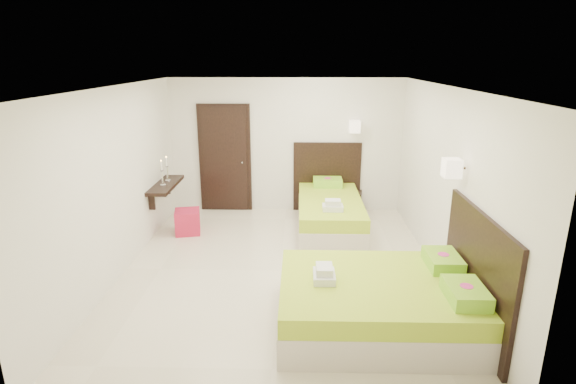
{
  "coord_description": "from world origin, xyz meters",
  "views": [
    {
      "loc": [
        0.26,
        -5.89,
        2.97
      ],
      "look_at": [
        0.1,
        0.3,
        1.1
      ],
      "focal_mm": 28.0,
      "sensor_mm": 36.0,
      "label": 1
    }
  ],
  "objects_px": {
    "bed_double": "(384,300)",
    "ottoman": "(188,222)",
    "bed_single": "(330,211)",
    "nightstand": "(349,201)"
  },
  "relations": [
    {
      "from": "bed_double",
      "to": "ottoman",
      "type": "bearing_deg",
      "value": 136.48
    },
    {
      "from": "bed_single",
      "to": "nightstand",
      "type": "distance_m",
      "value": 1.03
    },
    {
      "from": "nightstand",
      "to": "bed_single",
      "type": "bearing_deg",
      "value": -105.33
    },
    {
      "from": "ottoman",
      "to": "bed_single",
      "type": "bearing_deg",
      "value": 7.19
    },
    {
      "from": "nightstand",
      "to": "ottoman",
      "type": "bearing_deg",
      "value": -146.57
    },
    {
      "from": "bed_single",
      "to": "bed_double",
      "type": "bearing_deg",
      "value": -82.22
    },
    {
      "from": "nightstand",
      "to": "ottoman",
      "type": "relative_size",
      "value": 1.14
    },
    {
      "from": "ottoman",
      "to": "bed_double",
      "type": "bearing_deg",
      "value": -43.52
    },
    {
      "from": "bed_single",
      "to": "nightstand",
      "type": "xyz_separation_m",
      "value": [
        0.45,
        0.92,
        -0.12
      ]
    },
    {
      "from": "bed_single",
      "to": "nightstand",
      "type": "bearing_deg",
      "value": 63.95
    }
  ]
}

